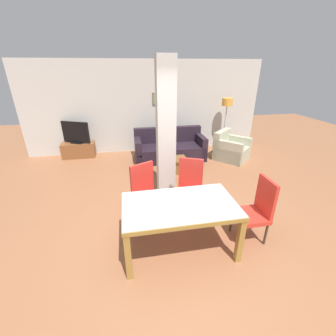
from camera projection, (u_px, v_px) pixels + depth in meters
ground_plane at (179, 246)px, 3.42m from camera, size 18.00×18.00×0.00m
back_wall at (146, 108)px, 6.84m from camera, size 7.20×0.09×2.70m
divider_pillar at (166, 132)px, 4.30m from camera, size 0.35×0.29×2.70m
dining_table at (180, 213)px, 3.16m from camera, size 1.59×0.92×0.77m
dining_chair_far_left at (146, 192)px, 3.85m from camera, size 0.62×0.62×1.02m
dining_chair_far_right at (189, 186)px, 4.05m from camera, size 0.61×0.61×1.02m
dining_chair_head_right at (257, 209)px, 3.40m from camera, size 0.46×0.46×1.02m
sofa at (170, 149)px, 6.57m from camera, size 1.99×0.87×0.87m
armchair at (231, 150)px, 6.53m from camera, size 1.17×1.18×0.81m
coffee_table at (175, 165)px, 5.73m from camera, size 0.60×0.46×0.38m
bottle at (169, 153)px, 5.69m from camera, size 0.07×0.07×0.29m
tv_stand at (79, 150)px, 6.70m from camera, size 0.93×0.40×0.44m
tv_screen at (76, 133)px, 6.48m from camera, size 0.79×0.40×0.63m
floor_lamp at (227, 107)px, 6.87m from camera, size 0.32×0.32×1.63m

